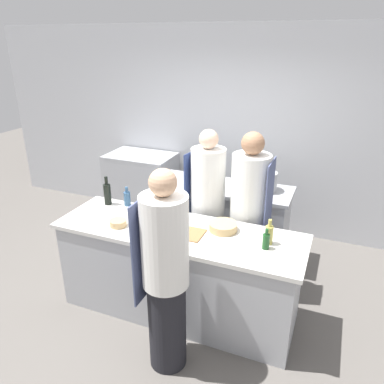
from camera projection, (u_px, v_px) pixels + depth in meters
name	position (u px, v px, depth m)	size (l,w,h in m)	color
ground_plane	(179.00, 309.00, 3.89)	(16.00, 16.00, 0.00)	#605B56
wall_back	(241.00, 132.00, 5.17)	(8.00, 0.06, 2.80)	silver
prep_counter	(179.00, 271.00, 3.71)	(2.39, 0.76, 0.93)	#A8AAAF
pass_counter	(221.00, 219.00, 4.75)	(1.69, 0.62, 0.93)	#A8AAAF
oven_range	(142.00, 187.00, 5.68)	(0.98, 0.65, 1.02)	#A8AAAF
chef_at_prep_near	(165.00, 275.00, 2.93)	(0.38, 0.37, 1.77)	black
chef_at_stove	(249.00, 216.00, 3.89)	(0.40, 0.39, 1.78)	black
chef_at_pass_far	(207.00, 209.00, 4.07)	(0.40, 0.39, 1.76)	black
bottle_olive_oil	(269.00, 234.00, 3.26)	(0.07, 0.07, 0.23)	#B2A84C
bottle_vinegar	(107.00, 193.00, 4.02)	(0.08, 0.08, 0.32)	black
bottle_wine	(127.00, 198.00, 4.01)	(0.07, 0.07, 0.21)	#2D5175
bottle_cooking_oil	(266.00, 241.00, 3.19)	(0.06, 0.06, 0.19)	#19471E
bowl_mixing_large	(118.00, 223.00, 3.59)	(0.16, 0.16, 0.06)	tan
bowl_prep_small	(223.00, 227.00, 3.50)	(0.27, 0.27, 0.08)	tan
cup	(176.00, 216.00, 3.70)	(0.08, 0.08, 0.08)	#33477F
cutting_board	(188.00, 233.00, 3.45)	(0.29, 0.26, 0.01)	olive
stockpot	(265.00, 181.00, 4.40)	(0.28, 0.28, 0.23)	#A8AAAF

